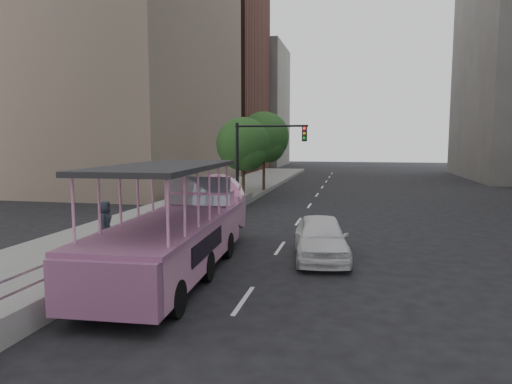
{
  "coord_description": "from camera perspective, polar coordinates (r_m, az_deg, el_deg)",
  "views": [
    {
      "loc": [
        3.75,
        -13.23,
        4.16
      ],
      "look_at": [
        0.41,
        2.32,
        2.37
      ],
      "focal_mm": 32.0,
      "sensor_mm": 36.0,
      "label": 1
    }
  ],
  "objects": [
    {
      "name": "traffic_signal",
      "position": [
        26.3,
        0.17,
        4.97
      ],
      "size": [
        4.2,
        0.32,
        5.2
      ],
      "color": "black",
      "rests_on": "ground"
    },
    {
      "name": "street_tree_far",
      "position": [
        35.81,
        1.12,
        6.64
      ],
      "size": [
        3.97,
        3.97,
        6.45
      ],
      "color": "#3E291C",
      "rests_on": "ground"
    },
    {
      "name": "midrise_stone_b",
      "position": [
        79.93,
        -2.23,
        10.59
      ],
      "size": [
        16.0,
        14.0,
        20.0
      ],
      "primitive_type": "cube",
      "color": "gray",
      "rests_on": "ground"
    },
    {
      "name": "street_tree_near",
      "position": [
        30.0,
        -1.47,
        5.76
      ],
      "size": [
        3.52,
        3.52,
        5.72
      ],
      "color": "#3E291C",
      "rests_on": "ground"
    },
    {
      "name": "kerb_wall",
      "position": [
        17.11,
        -11.93,
        -6.15
      ],
      "size": [
        0.24,
        30.0,
        0.36
      ],
      "primitive_type": "cube",
      "color": "#9A9A95",
      "rests_on": "sidewalk"
    },
    {
      "name": "sidewalk",
      "position": [
        25.41,
        -9.99,
        -2.77
      ],
      "size": [
        5.5,
        80.0,
        0.3
      ],
      "primitive_type": "cube",
      "color": "#9A9A94",
      "rests_on": "ground"
    },
    {
      "name": "car",
      "position": [
        16.35,
        8.11,
        -5.64
      ],
      "size": [
        2.4,
        4.69,
        1.53
      ],
      "primitive_type": "imported",
      "rotation": [
        0.0,
        0.0,
        0.13
      ],
      "color": "white",
      "rests_on": "ground"
    },
    {
      "name": "ground",
      "position": [
        14.36,
        -3.6,
        -10.44
      ],
      "size": [
        160.0,
        160.0,
        0.0
      ],
      "primitive_type": "plane",
      "color": "black"
    },
    {
      "name": "midrise_brick",
      "position": [
        65.57,
        -7.58,
        14.1
      ],
      "size": [
        18.0,
        16.0,
        26.0
      ],
      "primitive_type": "cube",
      "color": "brown",
      "rests_on": "ground"
    },
    {
      "name": "guardrail",
      "position": [
        16.98,
        -11.98,
        -3.97
      ],
      "size": [
        0.07,
        22.0,
        0.71
      ],
      "color": "#B4B4B9",
      "rests_on": "kerb_wall"
    },
    {
      "name": "parking_sign",
      "position": [
        17.76,
        -10.34,
        -1.91
      ],
      "size": [
        0.24,
        0.54,
        2.56
      ],
      "color": "black",
      "rests_on": "ground"
    },
    {
      "name": "duck_boat",
      "position": [
        15.03,
        -9.23,
        -4.68
      ],
      "size": [
        3.11,
        10.6,
        3.48
      ],
      "color": "black",
      "rests_on": "ground"
    },
    {
      "name": "pedestrian_far",
      "position": [
        18.04,
        -18.35,
        -3.64
      ],
      "size": [
        0.74,
        0.92,
        1.63
      ],
      "primitive_type": "imported",
      "rotation": [
        0.0,
        0.0,
        1.88
      ],
      "color": "#262C37",
      "rests_on": "sidewalk"
    }
  ]
}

